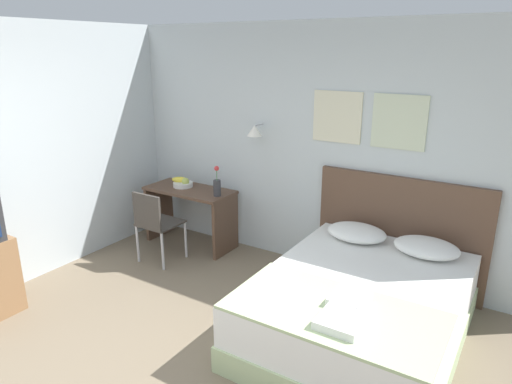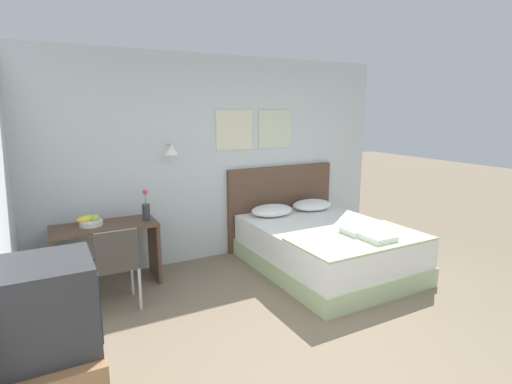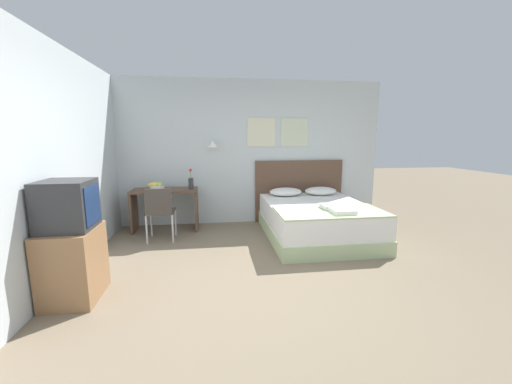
{
  "view_description": "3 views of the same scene",
  "coord_description": "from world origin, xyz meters",
  "px_view_note": "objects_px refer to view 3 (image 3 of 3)",
  "views": [
    {
      "loc": [
        2.14,
        -1.7,
        2.37
      ],
      "look_at": [
        -0.05,
        1.77,
        1.08
      ],
      "focal_mm": 32.0,
      "sensor_mm": 36.0,
      "label": 1
    },
    {
      "loc": [
        -1.93,
        -2.14,
        1.97
      ],
      "look_at": [
        0.25,
        1.89,
        1.02
      ],
      "focal_mm": 28.0,
      "sensor_mm": 36.0,
      "label": 2
    },
    {
      "loc": [
        -0.58,
        -3.14,
        1.63
      ],
      "look_at": [
        0.05,
        1.27,
        0.84
      ],
      "focal_mm": 22.0,
      "sensor_mm": 36.0,
      "label": 3
    }
  ],
  "objects_px": {
    "desk": "(165,202)",
    "television": "(67,205)",
    "headboard": "(299,191)",
    "flower_vase": "(191,182)",
    "fruit_bowl": "(157,186)",
    "pillow_right": "(321,191)",
    "throw_blanket": "(331,212)",
    "desk_chair": "(160,209)",
    "bed": "(316,221)",
    "pillow_left": "(286,192)",
    "tv_stand": "(73,264)",
    "folded_towel_mid_bed": "(342,211)",
    "folded_towel_near_foot": "(331,206)"
  },
  "relations": [
    {
      "from": "desk_chair",
      "to": "television",
      "type": "distance_m",
      "value": 1.85
    },
    {
      "from": "pillow_left",
      "to": "tv_stand",
      "type": "distance_m",
      "value": 3.59
    },
    {
      "from": "flower_vase",
      "to": "desk_chair",
      "type": "bearing_deg",
      "value": -127.45
    },
    {
      "from": "desk",
      "to": "desk_chair",
      "type": "xyz_separation_m",
      "value": [
        0.01,
        -0.63,
        0.01
      ]
    },
    {
      "from": "bed",
      "to": "folded_towel_mid_bed",
      "type": "xyz_separation_m",
      "value": [
        0.11,
        -0.74,
        0.34
      ]
    },
    {
      "from": "pillow_left",
      "to": "desk",
      "type": "bearing_deg",
      "value": 179.9
    },
    {
      "from": "throw_blanket",
      "to": "desk_chair",
      "type": "bearing_deg",
      "value": 163.54
    },
    {
      "from": "bed",
      "to": "pillow_left",
      "type": "xyz_separation_m",
      "value": [
        -0.33,
        0.76,
        0.35
      ]
    },
    {
      "from": "desk",
      "to": "television",
      "type": "xyz_separation_m",
      "value": [
        -0.58,
        -2.32,
        0.47
      ]
    },
    {
      "from": "desk",
      "to": "flower_vase",
      "type": "xyz_separation_m",
      "value": [
        0.45,
        -0.04,
        0.34
      ]
    },
    {
      "from": "pillow_right",
      "to": "tv_stand",
      "type": "height_order",
      "value": "tv_stand"
    },
    {
      "from": "pillow_left",
      "to": "television",
      "type": "xyz_separation_m",
      "value": [
        -2.73,
        -2.31,
        0.34
      ]
    },
    {
      "from": "folded_towel_mid_bed",
      "to": "pillow_left",
      "type": "bearing_deg",
      "value": 106.65
    },
    {
      "from": "bed",
      "to": "flower_vase",
      "type": "bearing_deg",
      "value": 160.43
    },
    {
      "from": "throw_blanket",
      "to": "television",
      "type": "xyz_separation_m",
      "value": [
        -3.06,
        -0.96,
        0.4
      ]
    },
    {
      "from": "pillow_right",
      "to": "desk_chair",
      "type": "xyz_separation_m",
      "value": [
        -2.81,
        -0.62,
        -0.12
      ]
    },
    {
      "from": "desk",
      "to": "desk_chair",
      "type": "relative_size",
      "value": 1.3
    },
    {
      "from": "pillow_right",
      "to": "folded_towel_mid_bed",
      "type": "xyz_separation_m",
      "value": [
        -0.22,
        -1.5,
        -0.02
      ]
    },
    {
      "from": "flower_vase",
      "to": "fruit_bowl",
      "type": "bearing_deg",
      "value": 173.27
    },
    {
      "from": "bed",
      "to": "desk_chair",
      "type": "distance_m",
      "value": 2.49
    },
    {
      "from": "folded_towel_near_foot",
      "to": "desk_chair",
      "type": "xyz_separation_m",
      "value": [
        -2.54,
        0.59,
        -0.1
      ]
    },
    {
      "from": "bed",
      "to": "tv_stand",
      "type": "distance_m",
      "value": 3.44
    },
    {
      "from": "pillow_right",
      "to": "television",
      "type": "relative_size",
      "value": 1.22
    },
    {
      "from": "pillow_right",
      "to": "desk_chair",
      "type": "distance_m",
      "value": 2.88
    },
    {
      "from": "headboard",
      "to": "desk_chair",
      "type": "relative_size",
      "value": 1.99
    },
    {
      "from": "headboard",
      "to": "fruit_bowl",
      "type": "distance_m",
      "value": 2.63
    },
    {
      "from": "headboard",
      "to": "flower_vase",
      "type": "distance_m",
      "value": 2.07
    },
    {
      "from": "flower_vase",
      "to": "tv_stand",
      "type": "bearing_deg",
      "value": -114.52
    },
    {
      "from": "desk",
      "to": "bed",
      "type": "bearing_deg",
      "value": -17.05
    },
    {
      "from": "headboard",
      "to": "desk",
      "type": "height_order",
      "value": "headboard"
    },
    {
      "from": "folded_towel_mid_bed",
      "to": "bed",
      "type": "bearing_deg",
      "value": 98.75
    },
    {
      "from": "headboard",
      "to": "desk_chair",
      "type": "xyz_separation_m",
      "value": [
        -2.47,
        -0.92,
        -0.07
      ]
    },
    {
      "from": "desk",
      "to": "flower_vase",
      "type": "bearing_deg",
      "value": -5.08
    },
    {
      "from": "television",
      "to": "flower_vase",
      "type": "bearing_deg",
      "value": 65.54
    },
    {
      "from": "folded_towel_mid_bed",
      "to": "desk_chair",
      "type": "height_order",
      "value": "desk_chair"
    },
    {
      "from": "desk",
      "to": "desk_chair",
      "type": "distance_m",
      "value": 0.63
    },
    {
      "from": "folded_towel_near_foot",
      "to": "fruit_bowl",
      "type": "relative_size",
      "value": 0.96
    },
    {
      "from": "pillow_left",
      "to": "pillow_right",
      "type": "xyz_separation_m",
      "value": [
        0.67,
        0.0,
        0.0
      ]
    },
    {
      "from": "bed",
      "to": "throw_blanket",
      "type": "distance_m",
      "value": 0.67
    },
    {
      "from": "fruit_bowl",
      "to": "flower_vase",
      "type": "height_order",
      "value": "flower_vase"
    },
    {
      "from": "folded_towel_mid_bed",
      "to": "flower_vase",
      "type": "distance_m",
      "value": 2.6
    },
    {
      "from": "pillow_right",
      "to": "television",
      "type": "bearing_deg",
      "value": -145.74
    },
    {
      "from": "pillow_right",
      "to": "throw_blanket",
      "type": "xyz_separation_m",
      "value": [
        -0.33,
        -1.35,
        -0.06
      ]
    },
    {
      "from": "pillow_right",
      "to": "folded_towel_near_foot",
      "type": "relative_size",
      "value": 2.18
    },
    {
      "from": "fruit_bowl",
      "to": "television",
      "type": "height_order",
      "value": "television"
    },
    {
      "from": "desk_chair",
      "to": "fruit_bowl",
      "type": "bearing_deg",
      "value": 101.97
    },
    {
      "from": "bed",
      "to": "tv_stand",
      "type": "bearing_deg",
      "value": -153.09
    },
    {
      "from": "throw_blanket",
      "to": "fruit_bowl",
      "type": "xyz_separation_m",
      "value": [
        -2.61,
        1.39,
        0.2
      ]
    },
    {
      "from": "desk",
      "to": "television",
      "type": "distance_m",
      "value": 2.43
    },
    {
      "from": "fruit_bowl",
      "to": "tv_stand",
      "type": "distance_m",
      "value": 2.42
    }
  ]
}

